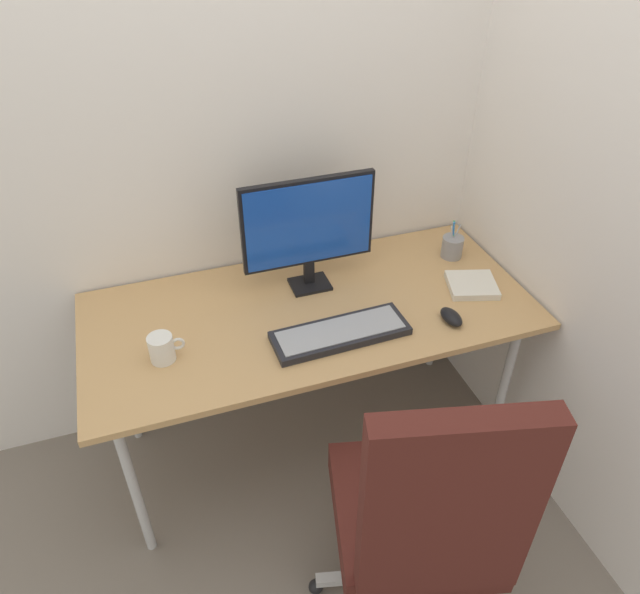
{
  "coord_description": "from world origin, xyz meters",
  "views": [
    {
      "loc": [
        -0.5,
        -1.58,
        2.02
      ],
      "look_at": [
        0.01,
        -0.07,
        0.82
      ],
      "focal_mm": 33.32,
      "sensor_mm": 36.0,
      "label": 1
    }
  ],
  "objects_px": {
    "monitor": "(308,226)",
    "keyboard": "(340,333)",
    "pen_holder": "(452,246)",
    "notebook": "(472,285)",
    "coffee_mug": "(162,348)",
    "mouse": "(451,317)",
    "office_chair": "(424,516)"
  },
  "relations": [
    {
      "from": "notebook",
      "to": "coffee_mug",
      "type": "height_order",
      "value": "coffee_mug"
    },
    {
      "from": "keyboard",
      "to": "mouse",
      "type": "height_order",
      "value": "mouse"
    },
    {
      "from": "monitor",
      "to": "coffee_mug",
      "type": "xyz_separation_m",
      "value": [
        -0.57,
        -0.24,
        -0.2
      ]
    },
    {
      "from": "pen_holder",
      "to": "keyboard",
      "type": "bearing_deg",
      "value": -151.74
    },
    {
      "from": "keyboard",
      "to": "coffee_mug",
      "type": "height_order",
      "value": "coffee_mug"
    },
    {
      "from": "monitor",
      "to": "pen_holder",
      "type": "height_order",
      "value": "monitor"
    },
    {
      "from": "mouse",
      "to": "pen_holder",
      "type": "height_order",
      "value": "pen_holder"
    },
    {
      "from": "monitor",
      "to": "keyboard",
      "type": "relative_size",
      "value": 1.03
    },
    {
      "from": "monitor",
      "to": "keyboard",
      "type": "bearing_deg",
      "value": -88.88
    },
    {
      "from": "office_chair",
      "to": "keyboard",
      "type": "distance_m",
      "value": 0.63
    },
    {
      "from": "monitor",
      "to": "notebook",
      "type": "bearing_deg",
      "value": -21.1
    },
    {
      "from": "notebook",
      "to": "coffee_mug",
      "type": "xyz_separation_m",
      "value": [
        -1.13,
        -0.02,
        0.03
      ]
    },
    {
      "from": "monitor",
      "to": "notebook",
      "type": "height_order",
      "value": "monitor"
    },
    {
      "from": "coffee_mug",
      "to": "office_chair",
      "type": "bearing_deg",
      "value": -48.66
    },
    {
      "from": "office_chair",
      "to": "notebook",
      "type": "relative_size",
      "value": 6.35
    },
    {
      "from": "office_chair",
      "to": "mouse",
      "type": "xyz_separation_m",
      "value": [
        0.36,
        0.55,
        0.19
      ]
    },
    {
      "from": "office_chair",
      "to": "notebook",
      "type": "bearing_deg",
      "value": 52.98
    },
    {
      "from": "office_chair",
      "to": "monitor",
      "type": "xyz_separation_m",
      "value": [
        -0.03,
        0.92,
        0.42
      ]
    },
    {
      "from": "office_chair",
      "to": "pen_holder",
      "type": "xyz_separation_m",
      "value": [
        0.57,
        0.92,
        0.21
      ]
    },
    {
      "from": "monitor",
      "to": "keyboard",
      "type": "xyz_separation_m",
      "value": [
        0.01,
        -0.32,
        -0.24
      ]
    },
    {
      "from": "keyboard",
      "to": "coffee_mug",
      "type": "relative_size",
      "value": 4.04
    },
    {
      "from": "office_chair",
      "to": "coffee_mug",
      "type": "height_order",
      "value": "office_chair"
    },
    {
      "from": "mouse",
      "to": "coffee_mug",
      "type": "relative_size",
      "value": 0.9
    },
    {
      "from": "office_chair",
      "to": "mouse",
      "type": "distance_m",
      "value": 0.69
    },
    {
      "from": "pen_holder",
      "to": "mouse",
      "type": "bearing_deg",
      "value": -118.99
    },
    {
      "from": "mouse",
      "to": "coffee_mug",
      "type": "bearing_deg",
      "value": 167.08
    },
    {
      "from": "monitor",
      "to": "pen_holder",
      "type": "xyz_separation_m",
      "value": [
        0.6,
        0.0,
        -0.21
      ]
    },
    {
      "from": "monitor",
      "to": "mouse",
      "type": "height_order",
      "value": "monitor"
    },
    {
      "from": "mouse",
      "to": "monitor",
      "type": "bearing_deg",
      "value": 131.59
    },
    {
      "from": "mouse",
      "to": "pen_holder",
      "type": "distance_m",
      "value": 0.42
    },
    {
      "from": "keyboard",
      "to": "mouse",
      "type": "bearing_deg",
      "value": -7.41
    },
    {
      "from": "pen_holder",
      "to": "notebook",
      "type": "height_order",
      "value": "pen_holder"
    }
  ]
}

